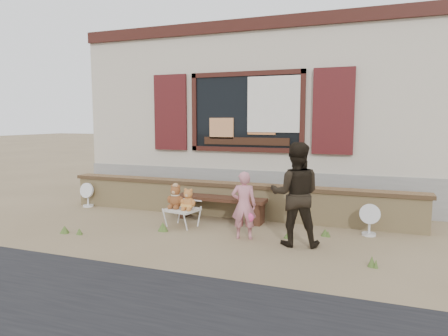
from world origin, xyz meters
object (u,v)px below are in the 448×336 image
at_px(folding_chair, 182,210).
at_px(adult, 295,194).
at_px(bench, 220,203).
at_px(teddy_bear_right, 188,199).
at_px(teddy_bear_left, 176,196).
at_px(child, 244,205).

bearing_deg(folding_chair, adult, 1.75).
xyz_separation_m(bench, adult, (1.58, -1.00, 0.45)).
bearing_deg(teddy_bear_right, bench, 74.84).
xyz_separation_m(folding_chair, teddy_bear_right, (0.14, -0.03, 0.22)).
relative_size(bench, teddy_bear_left, 4.15).
bearing_deg(child, adult, 163.66).
distance_m(folding_chair, teddy_bear_right, 0.26).
distance_m(teddy_bear_right, child, 1.14).
relative_size(teddy_bear_right, child, 0.35).
relative_size(folding_chair, teddy_bear_left, 1.43).
height_order(folding_chair, child, child).
height_order(bench, teddy_bear_right, teddy_bear_right).
bearing_deg(teddy_bear_right, folding_chair, -180.00).
xyz_separation_m(bench, folding_chair, (-0.48, -0.65, -0.03)).
xyz_separation_m(teddy_bear_left, teddy_bear_right, (0.27, -0.06, -0.02)).
height_order(teddy_bear_left, teddy_bear_right, teddy_bear_left).
bearing_deg(child, teddy_bear_right, -28.05).
bearing_deg(folding_chair, teddy_bear_left, 180.00).
distance_m(folding_chair, teddy_bear_left, 0.28).
xyz_separation_m(folding_chair, adult, (2.06, -0.35, 0.48)).
relative_size(folding_chair, adult, 0.39).
bearing_deg(adult, bench, -42.11).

